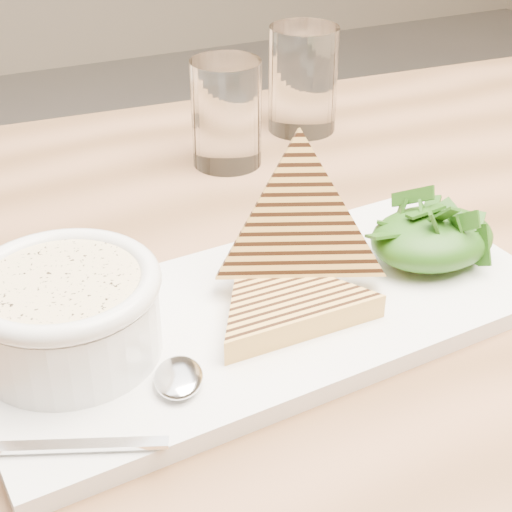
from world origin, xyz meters
name	(u,v)px	position (x,y,z in m)	size (l,w,h in m)	color
table_top	(377,281)	(-0.25, 0.06, 0.71)	(1.34, 0.89, 0.04)	#986744
platter	(267,315)	(-0.38, 0.02, 0.74)	(0.44, 0.20, 0.02)	white
soup_bowl	(68,322)	(-0.53, 0.03, 0.77)	(0.13, 0.13, 0.05)	white
soup	(62,285)	(-0.53, 0.03, 0.80)	(0.11, 0.11, 0.01)	beige
bowl_rim	(62,283)	(-0.53, 0.03, 0.80)	(0.13, 0.13, 0.01)	white
sandwich_flat	(283,302)	(-0.37, 0.01, 0.75)	(0.15, 0.15, 0.02)	gold
sandwich_lean	(300,228)	(-0.34, 0.05, 0.79)	(0.15, 0.15, 0.08)	gold
salad_base	(432,238)	(-0.22, 0.03, 0.76)	(0.11, 0.09, 0.04)	#1B470F
arugula_pile	(433,232)	(-0.22, 0.03, 0.77)	(0.11, 0.10, 0.05)	#224C12
spoon_bowl	(179,377)	(-0.47, -0.03, 0.75)	(0.03, 0.04, 0.01)	silver
spoon_handle	(76,445)	(-0.55, -0.06, 0.75)	(0.11, 0.01, 0.00)	silver
glass_near	(226,113)	(-0.29, 0.31, 0.79)	(0.07, 0.07, 0.11)	white
glass_far	(303,79)	(-0.17, 0.36, 0.79)	(0.08, 0.08, 0.12)	white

